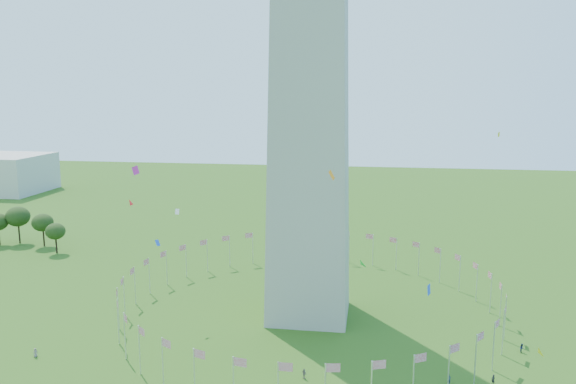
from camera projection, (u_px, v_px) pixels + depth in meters
The scene contains 2 objects.
flag_ring at pixel (309, 295), 122.11m from camera, with size 80.24×80.24×9.00m.
kites_aloft at pixel (372, 244), 93.06m from camera, with size 101.85×67.38×36.91m.
Camera 1 is at (13.02, -65.58, 48.17)m, focal length 35.00 mm.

